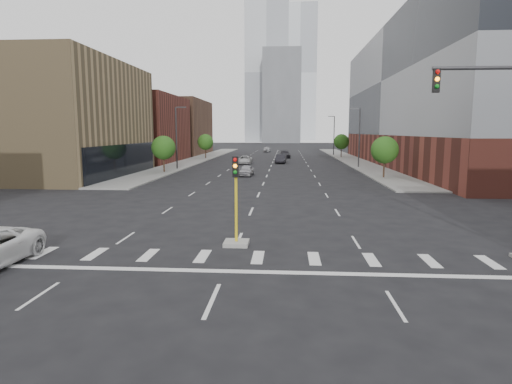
# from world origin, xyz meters

# --- Properties ---
(ground) EXTENTS (400.00, 400.00, 0.00)m
(ground) POSITION_xyz_m (0.00, 0.00, 0.00)
(ground) COLOR black
(ground) RESTS_ON ground
(sidewalk_left_far) EXTENTS (5.00, 92.00, 0.15)m
(sidewalk_left_far) POSITION_xyz_m (-15.00, 74.00, 0.07)
(sidewalk_left_far) COLOR gray
(sidewalk_left_far) RESTS_ON ground
(sidewalk_right_far) EXTENTS (5.00, 92.00, 0.15)m
(sidewalk_right_far) POSITION_xyz_m (15.00, 74.00, 0.07)
(sidewalk_right_far) COLOR gray
(sidewalk_right_far) RESTS_ON ground
(building_left_mid) EXTENTS (20.00, 24.00, 14.00)m
(building_left_mid) POSITION_xyz_m (-27.50, 40.00, 7.00)
(building_left_mid) COLOR #907851
(building_left_mid) RESTS_ON ground
(building_left_far_a) EXTENTS (20.00, 22.00, 12.00)m
(building_left_far_a) POSITION_xyz_m (-27.50, 66.00, 6.00)
(building_left_far_a) COLOR brown
(building_left_far_a) RESTS_ON ground
(building_left_far_b) EXTENTS (20.00, 24.00, 13.00)m
(building_left_far_b) POSITION_xyz_m (-27.50, 92.00, 6.50)
(building_left_far_b) COLOR brown
(building_left_far_b) RESTS_ON ground
(building_right_main) EXTENTS (24.00, 70.00, 22.00)m
(building_right_main) POSITION_xyz_m (29.50, 60.00, 11.00)
(building_right_main) COLOR brown
(building_right_main) RESTS_ON ground
(tower_left) EXTENTS (22.00, 22.00, 70.00)m
(tower_left) POSITION_xyz_m (-8.00, 220.00, 35.00)
(tower_left) COLOR #B2B7BC
(tower_left) RESTS_ON ground
(tower_right) EXTENTS (20.00, 20.00, 80.00)m
(tower_right) POSITION_xyz_m (10.00, 260.00, 40.00)
(tower_right) COLOR #B2B7BC
(tower_right) RESTS_ON ground
(tower_mid) EXTENTS (18.00, 18.00, 44.00)m
(tower_mid) POSITION_xyz_m (0.00, 200.00, 22.00)
(tower_mid) COLOR slate
(tower_mid) RESTS_ON ground
(median_traffic_signal) EXTENTS (1.20, 1.20, 4.40)m
(median_traffic_signal) POSITION_xyz_m (0.00, 8.97, 0.97)
(median_traffic_signal) COLOR #999993
(median_traffic_signal) RESTS_ON ground
(streetlight_right_a) EXTENTS (1.60, 0.22, 9.07)m
(streetlight_right_a) POSITION_xyz_m (13.41, 55.00, 5.01)
(streetlight_right_a) COLOR #2D2D30
(streetlight_right_a) RESTS_ON ground
(streetlight_right_b) EXTENTS (1.60, 0.22, 9.07)m
(streetlight_right_b) POSITION_xyz_m (13.41, 90.00, 5.01)
(streetlight_right_b) COLOR #2D2D30
(streetlight_right_b) RESTS_ON ground
(streetlight_left) EXTENTS (1.60, 0.22, 9.07)m
(streetlight_left) POSITION_xyz_m (-13.41, 50.00, 5.01)
(streetlight_left) COLOR #2D2D30
(streetlight_left) RESTS_ON ground
(tree_left_near) EXTENTS (3.20, 3.20, 4.85)m
(tree_left_near) POSITION_xyz_m (-14.00, 45.00, 3.39)
(tree_left_near) COLOR #382619
(tree_left_near) RESTS_ON ground
(tree_left_far) EXTENTS (3.20, 3.20, 4.85)m
(tree_left_far) POSITION_xyz_m (-14.00, 75.00, 3.39)
(tree_left_far) COLOR #382619
(tree_left_far) RESTS_ON ground
(tree_right_near) EXTENTS (3.20, 3.20, 4.85)m
(tree_right_near) POSITION_xyz_m (14.00, 40.00, 3.39)
(tree_right_near) COLOR #382619
(tree_right_near) RESTS_ON ground
(tree_right_far) EXTENTS (3.20, 3.20, 4.85)m
(tree_right_far) POSITION_xyz_m (14.00, 80.00, 3.39)
(tree_right_far) COLOR #382619
(tree_right_far) RESTS_ON ground
(car_near_left) EXTENTS (1.79, 4.06, 1.36)m
(car_near_left) POSITION_xyz_m (-2.57, 42.04, 0.68)
(car_near_left) COLOR #A3A3A8
(car_near_left) RESTS_ON ground
(car_mid_right) EXTENTS (1.97, 4.86, 1.57)m
(car_mid_right) POSITION_xyz_m (1.50, 63.83, 0.78)
(car_mid_right) COLOR black
(car_mid_right) RESTS_ON ground
(car_far_left) EXTENTS (2.37, 4.98, 1.37)m
(car_far_left) POSITION_xyz_m (-4.69, 61.81, 0.69)
(car_far_left) COLOR silver
(car_far_left) RESTS_ON ground
(car_deep_right) EXTENTS (2.51, 5.36, 1.51)m
(car_deep_right) POSITION_xyz_m (2.11, 79.01, 0.76)
(car_deep_right) COLOR black
(car_deep_right) RESTS_ON ground
(car_distant) EXTENTS (2.00, 4.44, 1.48)m
(car_distant) POSITION_xyz_m (-2.80, 104.09, 0.74)
(car_distant) COLOR #A7A7AB
(car_distant) RESTS_ON ground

